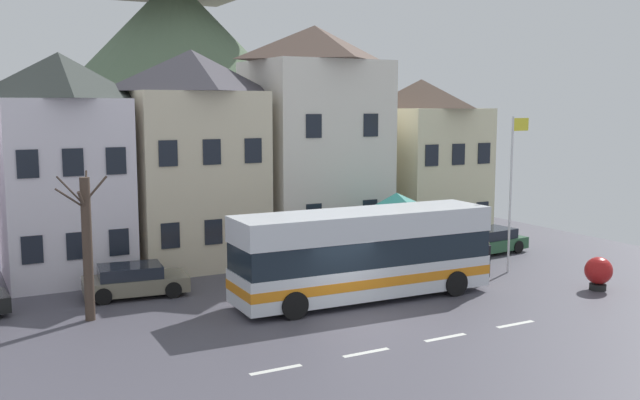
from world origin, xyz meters
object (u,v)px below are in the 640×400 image
parked_car_03 (405,249)px  bare_tree_01 (87,246)px  townhouse_04 (420,159)px  parked_car_00 (485,241)px  pedestrian_00 (422,259)px  bus_shelter (396,205)px  townhouse_03 (315,140)px  pedestrian_01 (446,252)px  parked_car_01 (134,280)px  flagpole (512,183)px  pedestrian_02 (487,257)px  public_bench (333,253)px  townhouse_01 (63,167)px  hilltop_castle (177,83)px  transit_bus (364,255)px  townhouse_02 (193,159)px  pedestrian_03 (484,249)px  harbour_buoy (599,272)px

parked_car_03 → bare_tree_01: (-15.14, -2.65, 2.01)m
townhouse_04 → bare_tree_01: townhouse_04 is taller
parked_car_00 → townhouse_04: bearing=-94.1°
parked_car_03 → pedestrian_00: bearing=75.3°
bus_shelter → parked_car_03: size_ratio=0.75×
parked_car_00 → pedestrian_00: pedestrian_00 is taller
townhouse_03 → pedestrian_01: bearing=-65.8°
parked_car_01 → bare_tree_01: size_ratio=0.80×
parked_car_00 → flagpole: size_ratio=0.68×
pedestrian_02 → public_bench: size_ratio=0.99×
flagpole → parked_car_01: bearing=166.1°
townhouse_01 → parked_car_00: (19.40, -4.67, -4.20)m
parked_car_00 → flagpole: (-1.78, -3.67, 3.42)m
parked_car_00 → pedestrian_02: (-3.29, -3.87, 0.28)m
hilltop_castle → transit_bus: 32.37m
parked_car_01 → pedestrian_02: bearing=-9.6°
parked_car_03 → hilltop_castle: bearing=-75.9°
townhouse_01 → flagpole: size_ratio=1.39×
parked_car_01 → hilltop_castle: bearing=75.8°
townhouse_01 → bare_tree_01: size_ratio=1.86×
transit_bus → flagpole: (8.13, 0.74, 2.30)m
townhouse_02 → parked_car_01: 7.34m
townhouse_02 → townhouse_04: size_ratio=1.12×
townhouse_04 → bus_shelter: townhouse_04 is taller
transit_bus → bus_shelter: bus_shelter is taller
pedestrian_01 → pedestrian_03: 1.79m
public_bench → flagpole: size_ratio=0.23×
townhouse_03 → flagpole: bearing=-58.1°
pedestrian_01 → flagpole: 4.25m
pedestrian_00 → public_bench: bearing=112.2°
pedestrian_00 → harbour_buoy: bearing=-44.1°
hilltop_castle → parked_car_01: bearing=-110.6°
transit_bus → public_bench: transit_bus is taller
hilltop_castle → pedestrian_02: bearing=-82.2°
hilltop_castle → townhouse_01: bearing=-118.0°
townhouse_01 → pedestrian_01: 17.22m
transit_bus → bare_tree_01: (-9.83, 2.16, 0.88)m
harbour_buoy → pedestrian_02: bearing=122.9°
transit_bus → hilltop_castle: bearing=87.2°
townhouse_04 → pedestrian_02: townhouse_04 is taller
parked_car_03 → bare_tree_01: bare_tree_01 is taller
parked_car_00 → public_bench: (-7.79, 1.83, -0.14)m
parked_car_03 → pedestrian_00: 3.44m
townhouse_02 → townhouse_03: size_ratio=0.87×
pedestrian_02 → public_bench: 7.27m
parked_car_00 → pedestrian_02: bearing=43.7°
townhouse_02 → parked_car_00: size_ratio=2.10×
parked_car_03 → pedestrian_01: (0.58, -2.37, 0.23)m
townhouse_04 → bus_shelter: 8.39m
hilltop_castle → pedestrian_03: bearing=-80.1°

